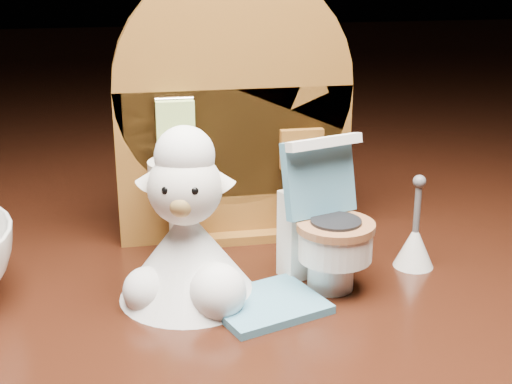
% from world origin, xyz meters
% --- Properties ---
extents(backdrop_panel, '(0.13, 0.05, 0.15)m').
position_xyz_m(backdrop_panel, '(-0.00, 0.06, 0.07)').
color(backdrop_panel, brown).
rests_on(backdrop_panel, ground).
extents(toy_toilet, '(0.04, 0.05, 0.07)m').
position_xyz_m(toy_toilet, '(0.03, -0.00, 0.03)').
color(toy_toilet, white).
rests_on(toy_toilet, ground).
extents(bath_mat, '(0.06, 0.05, 0.00)m').
position_xyz_m(bath_mat, '(-0.00, -0.03, 0.00)').
color(bath_mat, teal).
rests_on(bath_mat, ground).
extents(toilet_brush, '(0.02, 0.02, 0.05)m').
position_xyz_m(toilet_brush, '(0.08, 0.00, 0.01)').
color(toilet_brush, white).
rests_on(toilet_brush, ground).
extents(plush_lamb, '(0.07, 0.07, 0.09)m').
position_xyz_m(plush_lamb, '(-0.03, -0.01, 0.03)').
color(plush_lamb, white).
rests_on(plush_lamb, ground).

